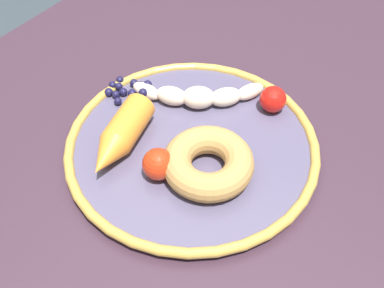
{
  "coord_description": "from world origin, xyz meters",
  "views": [
    {
      "loc": [
        -0.35,
        -0.24,
        1.18
      ],
      "look_at": [
        -0.04,
        -0.02,
        0.75
      ],
      "focal_mm": 44.04,
      "sensor_mm": 36.0,
      "label": 1
    }
  ],
  "objects_px": {
    "carrot_orange": "(120,137)",
    "banana": "(199,95)",
    "tomato_near": "(273,99)",
    "plate": "(192,146)",
    "dining_table": "(194,170)",
    "blueberry_pile": "(128,90)",
    "tomato_mid": "(159,164)",
    "donut": "(208,163)"
  },
  "relations": [
    {
      "from": "carrot_orange",
      "to": "banana",
      "type": "bearing_deg",
      "value": -13.95
    },
    {
      "from": "carrot_orange",
      "to": "tomato_near",
      "type": "bearing_deg",
      "value": -34.94
    },
    {
      "from": "plate",
      "to": "carrot_orange",
      "type": "distance_m",
      "value": 0.09
    },
    {
      "from": "banana",
      "to": "dining_table",
      "type": "bearing_deg",
      "value": -154.06
    },
    {
      "from": "carrot_orange",
      "to": "tomato_near",
      "type": "distance_m",
      "value": 0.2
    },
    {
      "from": "banana",
      "to": "blueberry_pile",
      "type": "distance_m",
      "value": 0.1
    },
    {
      "from": "plate",
      "to": "carrot_orange",
      "type": "xyz_separation_m",
      "value": [
        -0.05,
        0.07,
        0.02
      ]
    },
    {
      "from": "tomato_near",
      "to": "carrot_orange",
      "type": "bearing_deg",
      "value": 145.06
    },
    {
      "from": "plate",
      "to": "tomato_mid",
      "type": "height_order",
      "value": "tomato_mid"
    },
    {
      "from": "donut",
      "to": "tomato_near",
      "type": "bearing_deg",
      "value": -3.77
    },
    {
      "from": "plate",
      "to": "tomato_near",
      "type": "bearing_deg",
      "value": -24.0
    },
    {
      "from": "donut",
      "to": "carrot_orange",
      "type": "bearing_deg",
      "value": 105.59
    },
    {
      "from": "dining_table",
      "to": "banana",
      "type": "height_order",
      "value": "banana"
    },
    {
      "from": "dining_table",
      "to": "carrot_orange",
      "type": "xyz_separation_m",
      "value": [
        -0.09,
        0.04,
        0.12
      ]
    },
    {
      "from": "tomato_near",
      "to": "tomato_mid",
      "type": "bearing_deg",
      "value": 162.9
    },
    {
      "from": "plate",
      "to": "tomato_near",
      "type": "height_order",
      "value": "tomato_near"
    },
    {
      "from": "carrot_orange",
      "to": "donut",
      "type": "xyz_separation_m",
      "value": [
        0.03,
        -0.11,
        -0.0
      ]
    },
    {
      "from": "plate",
      "to": "tomato_near",
      "type": "xyz_separation_m",
      "value": [
        0.11,
        -0.05,
        0.02
      ]
    },
    {
      "from": "tomato_near",
      "to": "tomato_mid",
      "type": "relative_size",
      "value": 0.92
    },
    {
      "from": "banana",
      "to": "tomato_near",
      "type": "relative_size",
      "value": 4.39
    },
    {
      "from": "blueberry_pile",
      "to": "tomato_near",
      "type": "bearing_deg",
      "value": -63.43
    },
    {
      "from": "plate",
      "to": "banana",
      "type": "relative_size",
      "value": 2.04
    },
    {
      "from": "banana",
      "to": "tomato_mid",
      "type": "bearing_deg",
      "value": -165.46
    },
    {
      "from": "dining_table",
      "to": "carrot_orange",
      "type": "bearing_deg",
      "value": 153.47
    },
    {
      "from": "dining_table",
      "to": "blueberry_pile",
      "type": "relative_size",
      "value": 20.64
    },
    {
      "from": "carrot_orange",
      "to": "tomato_near",
      "type": "xyz_separation_m",
      "value": [
        0.17,
        -0.12,
        -0.0
      ]
    },
    {
      "from": "carrot_orange",
      "to": "donut",
      "type": "height_order",
      "value": "carrot_orange"
    },
    {
      "from": "dining_table",
      "to": "carrot_orange",
      "type": "relative_size",
      "value": 10.37
    },
    {
      "from": "dining_table",
      "to": "tomato_mid",
      "type": "relative_size",
      "value": 33.99
    },
    {
      "from": "dining_table",
      "to": "tomato_mid",
      "type": "height_order",
      "value": "tomato_mid"
    },
    {
      "from": "plate",
      "to": "blueberry_pile",
      "type": "distance_m",
      "value": 0.12
    },
    {
      "from": "carrot_orange",
      "to": "tomato_mid",
      "type": "relative_size",
      "value": 3.28
    },
    {
      "from": "banana",
      "to": "carrot_orange",
      "type": "distance_m",
      "value": 0.12
    },
    {
      "from": "banana",
      "to": "donut",
      "type": "xyz_separation_m",
      "value": [
        -0.09,
        -0.08,
        0.0
      ]
    },
    {
      "from": "donut",
      "to": "blueberry_pile",
      "type": "distance_m",
      "value": 0.17
    },
    {
      "from": "plate",
      "to": "carrot_orange",
      "type": "relative_size",
      "value": 2.53
    },
    {
      "from": "tomato_mid",
      "to": "tomato_near",
      "type": "bearing_deg",
      "value": -17.1
    },
    {
      "from": "banana",
      "to": "carrot_orange",
      "type": "xyz_separation_m",
      "value": [
        -0.12,
        0.03,
        0.01
      ]
    },
    {
      "from": "tomato_mid",
      "to": "banana",
      "type": "bearing_deg",
      "value": 14.54
    },
    {
      "from": "tomato_near",
      "to": "tomato_mid",
      "type": "height_order",
      "value": "tomato_mid"
    },
    {
      "from": "plate",
      "to": "carrot_orange",
      "type": "height_order",
      "value": "carrot_orange"
    },
    {
      "from": "carrot_orange",
      "to": "tomato_mid",
      "type": "height_order",
      "value": "carrot_orange"
    }
  ]
}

